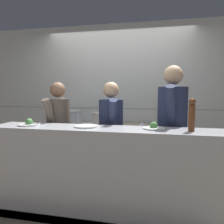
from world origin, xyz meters
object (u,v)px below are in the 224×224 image
(plated_dish_dessert, at_px, (154,127))
(chef_line, at_px, (172,130))
(plated_dish_main, at_px, (29,124))
(chef_head_cook, at_px, (59,132))
(sauce_pot, at_px, (102,119))
(pepper_mill, at_px, (192,114))
(oven_range, at_px, (85,151))
(plated_dish_appetiser, at_px, (86,126))
(chef_sous, at_px, (111,135))
(stock_pot, at_px, (73,117))
(chefs_knife, at_px, (169,129))
(mixing_bowl_steel, at_px, (142,125))

(plated_dish_dessert, distance_m, chef_line, 0.48)
(plated_dish_main, bearing_deg, chef_head_cook, 74.67)
(sauce_pot, relative_size, pepper_mill, 1.00)
(oven_range, xyz_separation_m, chef_line, (1.36, -0.64, 0.53))
(sauce_pot, relative_size, plated_dish_appetiser, 1.22)
(plated_dish_main, xyz_separation_m, chef_head_cook, (0.14, 0.49, -0.19))
(plated_dish_appetiser, bearing_deg, plated_dish_main, -177.72)
(chef_line, bearing_deg, chef_sous, -175.11)
(stock_pot, bearing_deg, chef_sous, -38.76)
(chefs_knife, xyz_separation_m, plated_dish_appetiser, (-0.95, -0.91, 0.15))
(chefs_knife, bearing_deg, oven_range, 173.27)
(chefs_knife, height_order, plated_dish_dessert, plated_dish_dessert)
(pepper_mill, relative_size, chef_sous, 0.21)
(chef_sous, bearing_deg, plated_dish_main, -167.64)
(chefs_knife, bearing_deg, mixing_bowl_steel, 160.52)
(mixing_bowl_steel, distance_m, chef_sous, 0.69)
(stock_pot, relative_size, chef_head_cook, 0.20)
(plated_dish_dessert, bearing_deg, chef_sous, 140.97)
(chefs_knife, distance_m, chef_sous, 0.89)
(pepper_mill, bearing_deg, plated_dish_appetiser, 178.73)
(mixing_bowl_steel, bearing_deg, plated_dish_appetiser, -117.73)
(stock_pot, bearing_deg, plated_dish_dessert, -38.88)
(oven_range, relative_size, chefs_knife, 2.73)
(plated_dish_dessert, bearing_deg, chefs_knife, 77.18)
(oven_range, distance_m, chef_head_cook, 0.76)
(chef_sous, distance_m, chef_line, 0.79)
(pepper_mill, xyz_separation_m, chef_sous, (-0.94, 0.50, -0.35))
(oven_range, xyz_separation_m, chef_head_cook, (-0.17, -0.61, 0.43))
(mixing_bowl_steel, height_order, plated_dish_appetiser, plated_dish_appetiser)
(chefs_knife, distance_m, plated_dish_appetiser, 1.33)
(plated_dish_appetiser, height_order, plated_dish_dessert, plated_dish_dessert)
(sauce_pot, bearing_deg, stock_pot, 179.73)
(stock_pot, bearing_deg, chef_head_cook, -86.10)
(oven_range, height_order, stock_pot, stock_pot)
(chef_head_cook, distance_m, chef_line, 1.53)
(oven_range, xyz_separation_m, chef_sous, (0.58, -0.60, 0.43))
(sauce_pot, height_order, chef_line, chef_line)
(oven_range, relative_size, stock_pot, 3.22)
(chef_head_cook, distance_m, chef_sous, 0.75)
(sauce_pot, distance_m, pepper_mill, 1.68)
(chef_head_cook, relative_size, chef_sous, 1.00)
(plated_dish_dessert, height_order, chef_head_cook, chef_head_cook)
(mixing_bowl_steel, relative_size, plated_dish_main, 0.80)
(plated_dish_dessert, xyz_separation_m, chef_head_cook, (-1.31, 0.45, -0.19))
(plated_dish_main, bearing_deg, plated_dish_dessert, 1.74)
(oven_range, xyz_separation_m, chefs_knife, (1.35, -0.16, 0.46))
(pepper_mill, distance_m, chef_head_cook, 1.79)
(chefs_knife, relative_size, chef_head_cook, 0.23)
(oven_range, bearing_deg, chef_sous, -45.84)
(mixing_bowl_steel, height_order, chef_sous, chef_sous)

